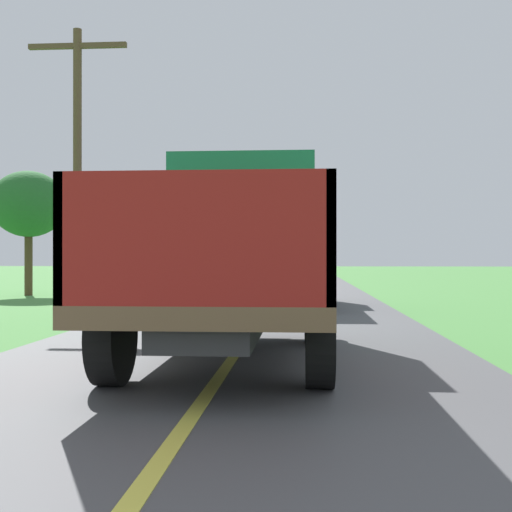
{
  "coord_description": "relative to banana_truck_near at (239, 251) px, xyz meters",
  "views": [
    {
      "loc": [
        0.9,
        0.86,
        1.38
      ],
      "look_at": [
        0.1,
        11.94,
        1.4
      ],
      "focal_mm": 45.4,
      "sensor_mm": 36.0,
      "label": 1
    }
  ],
  "objects": [
    {
      "name": "roadside_tree_near_left",
      "position": [
        -9.01,
        13.79,
        1.81
      ],
      "size": [
        2.65,
        2.65,
        4.5
      ],
      "color": "#4C3823",
      "rests_on": "ground"
    },
    {
      "name": "utility_pole_roadside",
      "position": [
        -4.47,
        6.11,
        2.27
      ],
      "size": [
        2.37,
        0.2,
        6.8
      ],
      "color": "brown",
      "rests_on": "ground"
    },
    {
      "name": "banana_truck_far",
      "position": [
        0.25,
        9.39,
        0.0
      ],
      "size": [
        2.38,
        5.82,
        2.8
      ],
      "color": "#2D2D30",
      "rests_on": "road_surface"
    },
    {
      "name": "banana_truck_near",
      "position": [
        0.0,
        0.0,
        0.0
      ],
      "size": [
        2.38,
        5.82,
        2.8
      ],
      "color": "#2D2D30",
      "rests_on": "road_surface"
    }
  ]
}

